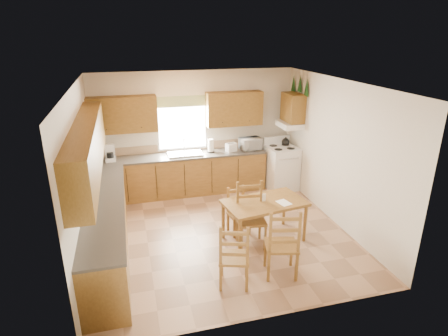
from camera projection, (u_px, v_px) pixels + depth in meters
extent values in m
plane|color=#A57D5D|center=(220.00, 233.00, 6.88)|extent=(4.50, 4.50, 0.00)
plane|color=#9D6738|center=(220.00, 84.00, 5.94)|extent=(4.50, 4.50, 0.00)
plane|color=beige|center=(81.00, 176.00, 5.87)|extent=(4.50, 4.50, 0.00)
plane|color=beige|center=(337.00, 153.00, 6.95)|extent=(4.50, 4.50, 0.00)
plane|color=beige|center=(195.00, 131.00, 8.45)|extent=(4.50, 4.50, 0.00)
plane|color=beige|center=(268.00, 226.00, 4.37)|extent=(4.50, 4.50, 0.00)
cube|color=brown|center=(183.00, 175.00, 8.40)|extent=(3.75, 0.60, 0.88)
cube|color=brown|center=(107.00, 229.00, 6.12)|extent=(0.60, 3.60, 0.88)
cube|color=#443F39|center=(182.00, 156.00, 8.24)|extent=(3.75, 0.63, 0.04)
cube|color=#443F39|center=(104.00, 204.00, 5.96)|extent=(0.63, 3.60, 0.04)
cube|color=#997B5C|center=(180.00, 147.00, 8.47)|extent=(3.75, 0.01, 0.18)
cube|color=brown|center=(123.00, 115.00, 7.75)|extent=(1.41, 0.33, 0.75)
cube|color=brown|center=(234.00, 109.00, 8.33)|extent=(1.25, 0.33, 0.75)
cube|color=brown|center=(88.00, 147.00, 5.59)|extent=(0.33, 3.60, 0.75)
cube|color=brown|center=(293.00, 108.00, 8.22)|extent=(0.33, 0.62, 0.62)
cube|color=silver|center=(290.00, 125.00, 8.34)|extent=(0.44, 0.62, 0.12)
cube|color=silver|center=(182.00, 124.00, 8.28)|extent=(1.13, 0.02, 1.18)
cube|color=white|center=(182.00, 124.00, 8.27)|extent=(1.05, 0.01, 1.10)
cube|color=#436E31|center=(181.00, 102.00, 8.08)|extent=(1.19, 0.01, 0.24)
cube|color=silver|center=(185.00, 154.00, 8.25)|extent=(0.75, 0.45, 0.04)
cone|color=#163D16|center=(307.00, 87.00, 7.79)|extent=(0.22, 0.22, 0.36)
cone|color=#163D16|center=(300.00, 83.00, 8.07)|extent=(0.22, 0.22, 0.36)
cone|color=#163D16|center=(294.00, 83.00, 8.37)|extent=(0.22, 0.22, 0.36)
cube|color=silver|center=(281.00, 168.00, 8.67)|extent=(0.72, 0.74, 0.98)
cube|color=silver|center=(110.00, 152.00, 7.79)|extent=(0.24, 0.28, 0.38)
cylinder|color=white|center=(211.00, 146.00, 8.37)|extent=(0.15, 0.15, 0.30)
cube|color=silver|center=(231.00, 147.00, 8.43)|extent=(0.27, 0.22, 0.19)
imported|color=silver|center=(251.00, 144.00, 8.57)|extent=(0.49, 0.38, 0.27)
cube|color=brown|center=(264.00, 221.00, 6.54)|extent=(1.49, 0.99, 0.74)
cube|color=brown|center=(234.00, 253.00, 5.33)|extent=(0.53, 0.52, 1.02)
cube|color=brown|center=(281.00, 241.00, 5.55)|extent=(0.56, 0.55, 1.12)
cube|color=brown|center=(251.00, 217.00, 6.29)|extent=(0.51, 0.49, 1.11)
cube|color=brown|center=(239.00, 211.00, 6.75)|extent=(0.40, 0.39, 0.85)
cube|color=white|center=(284.00, 203.00, 6.37)|extent=(0.25, 0.29, 0.00)
cube|color=white|center=(263.00, 197.00, 6.41)|extent=(0.10, 0.04, 0.13)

